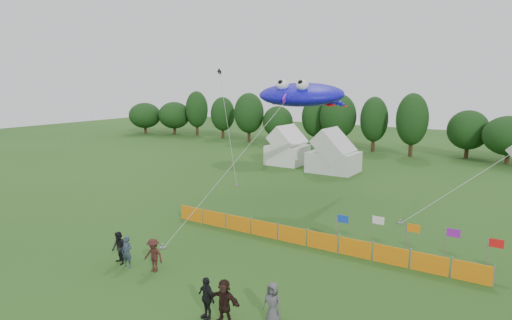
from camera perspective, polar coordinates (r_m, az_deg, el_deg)
The scene contains 15 objects.
ground at distance 23.29m, azimuth -8.40°, elevation -14.91°, with size 160.00×160.00×0.00m, color #234C16.
treeline at distance 62.14m, azimuth 21.47°, elevation 4.14°, with size 104.57×8.78×8.36m.
tent_left at distance 53.39m, azimuth 3.94°, elevation 1.43°, with size 4.14×4.14×3.65m.
tent_right at distance 49.41m, azimuth 9.68°, elevation 0.57°, with size 5.05×4.04×3.57m.
barrier_fence at distance 27.63m, azimuth 6.36°, elevation -9.66°, with size 19.90×0.06×1.00m.
flag_row at distance 26.46m, azimuth 20.71°, elevation -9.19°, with size 10.73×0.57×2.11m.
spectator_a at distance 25.37m, azimuth -15.83°, elevation -10.99°, with size 0.62×0.40×1.69m, color #2A3647.
spectator_b at distance 25.89m, azimuth -16.77°, elevation -10.51°, with size 0.86×0.67×1.77m, color black.
spectator_c at distance 24.50m, azimuth -12.70°, elevation -11.53°, with size 1.13×0.65×1.76m, color #3A1A17.
spectator_d at distance 19.73m, azimuth -6.23°, elevation -16.75°, with size 1.06×0.44×1.80m, color black.
spectator_e at distance 19.25m, azimuth 2.10°, elevation -17.49°, with size 0.86×0.56×1.76m, color #4B4B50.
spectator_f at distance 19.43m, azimuth -4.01°, elevation -17.14°, with size 1.68×0.54×1.82m, color black.
stingray_kite at distance 36.82m, azimuth 6.08°, elevation 8.13°, with size 7.77×23.21×9.86m.
small_kite_white at distance 36.87m, azimuth 26.93°, elevation -0.98°, with size 6.80×7.64×5.26m.
small_kite_dark at distance 45.98m, azimuth -3.65°, elevation 4.87°, with size 6.68×5.81×11.00m.
Camera 1 is at (14.20, -15.67, 9.76)m, focal length 32.00 mm.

